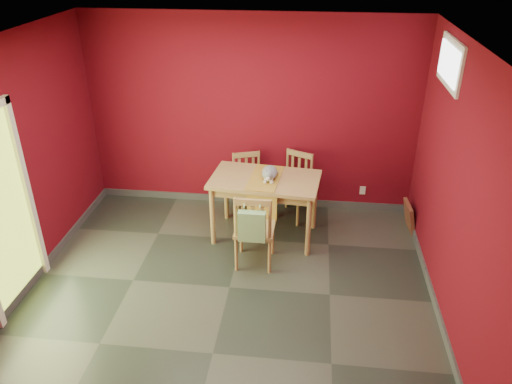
# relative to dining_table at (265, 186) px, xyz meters

# --- Properties ---
(ground) EXTENTS (4.50, 4.50, 0.00)m
(ground) POSITION_rel_dining_table_xyz_m (-0.29, -1.13, -0.74)
(ground) COLOR #2D342D
(ground) RESTS_ON ground
(room_shell) EXTENTS (4.50, 4.50, 4.50)m
(room_shell) POSITION_rel_dining_table_xyz_m (-0.29, -1.13, -0.69)
(room_shell) COLOR #600916
(room_shell) RESTS_ON ground
(doorway) EXTENTS (0.06, 1.01, 2.13)m
(doorway) POSITION_rel_dining_table_xyz_m (-2.51, -1.53, 0.39)
(doorway) COLOR #B7D838
(doorway) RESTS_ON ground
(window) EXTENTS (0.05, 0.90, 0.50)m
(window) POSITION_rel_dining_table_xyz_m (1.94, -0.13, 1.61)
(window) COLOR white
(window) RESTS_ON room_shell
(outlet_plate) EXTENTS (0.08, 0.02, 0.12)m
(outlet_plate) POSITION_rel_dining_table_xyz_m (1.31, 0.86, -0.44)
(outlet_plate) COLOR silver
(outlet_plate) RESTS_ON room_shell
(dining_table) EXTENTS (1.42, 0.91, 0.84)m
(dining_table) POSITION_rel_dining_table_xyz_m (0.00, 0.00, 0.00)
(dining_table) COLOR #A5824D
(dining_table) RESTS_ON ground
(table_runner) EXTENTS (0.44, 0.79, 0.38)m
(table_runner) POSITION_rel_dining_table_xyz_m (-0.00, -0.13, 0.05)
(table_runner) COLOR #A77E2B
(table_runner) RESTS_ON dining_table
(chair_far_left) EXTENTS (0.52, 0.52, 0.88)m
(chair_far_left) POSITION_rel_dining_table_xyz_m (-0.29, 0.56, -0.28)
(chair_far_left) COLOR #A5824D
(chair_far_left) RESTS_ON ground
(chair_far_right) EXTENTS (0.57, 0.57, 0.92)m
(chair_far_right) POSITION_rel_dining_table_xyz_m (0.35, 0.58, -0.26)
(chair_far_right) COLOR #A5824D
(chair_far_right) RESTS_ON ground
(chair_near) EXTENTS (0.46, 0.46, 0.97)m
(chair_near) POSITION_rel_dining_table_xyz_m (-0.06, -0.65, -0.24)
(chair_near) COLOR #A5824D
(chair_near) RESTS_ON ground
(tote_bag) EXTENTS (0.31, 0.18, 0.43)m
(tote_bag) POSITION_rel_dining_table_xyz_m (-0.06, -0.88, -0.06)
(tote_bag) COLOR #7FB174
(tote_bag) RESTS_ON chair_near
(cat) EXTENTS (0.29, 0.43, 0.20)m
(cat) POSITION_rel_dining_table_xyz_m (0.05, 0.01, 0.20)
(cat) COLOR slate
(cat) RESTS_ON table_runner
(picture_frame) EXTENTS (0.15, 0.39, 0.39)m
(picture_frame) POSITION_rel_dining_table_xyz_m (1.90, 0.38, -0.54)
(picture_frame) COLOR brown
(picture_frame) RESTS_ON ground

